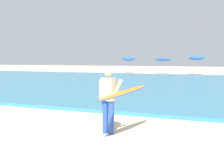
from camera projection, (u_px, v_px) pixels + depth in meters
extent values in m
cube|color=teal|center=(157.00, 83.00, 24.52)|extent=(120.00, 28.00, 0.14)
cylinder|color=#284CA3|center=(105.00, 117.00, 8.06)|extent=(0.15, 0.15, 0.88)
cylinder|color=#284CA3|center=(111.00, 118.00, 7.96)|extent=(0.15, 0.15, 0.88)
cube|color=beige|center=(108.00, 89.00, 7.95)|extent=(0.37, 0.27, 0.60)
sphere|color=beige|center=(108.00, 72.00, 7.92)|extent=(0.22, 0.22, 0.22)
cylinder|color=beige|center=(101.00, 91.00, 8.08)|extent=(0.10, 0.10, 0.58)
cylinder|color=beige|center=(117.00, 89.00, 7.82)|extent=(0.32, 0.15, 0.51)
ellipsoid|color=orange|center=(124.00, 92.00, 7.68)|extent=(0.62, 2.28, 0.27)
ellipsoid|color=blue|center=(124.00, 93.00, 7.69)|extent=(0.66, 2.37, 0.23)
cube|color=blue|center=(104.00, 101.00, 6.94)|extent=(0.04, 0.14, 0.14)
cylinder|color=beige|center=(129.00, 66.00, 43.29)|extent=(0.05, 0.05, 1.95)
ellipsoid|color=blue|center=(129.00, 59.00, 43.20)|extent=(1.84, 1.86, 0.68)
cylinder|color=beige|center=(163.00, 67.00, 41.85)|extent=(0.05, 0.05, 1.87)
ellipsoid|color=blue|center=(163.00, 60.00, 41.77)|extent=(2.11, 2.14, 0.67)
cylinder|color=beige|center=(197.00, 67.00, 38.53)|extent=(0.05, 0.05, 2.07)
ellipsoid|color=blue|center=(197.00, 58.00, 38.44)|extent=(2.05, 2.07, 0.64)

